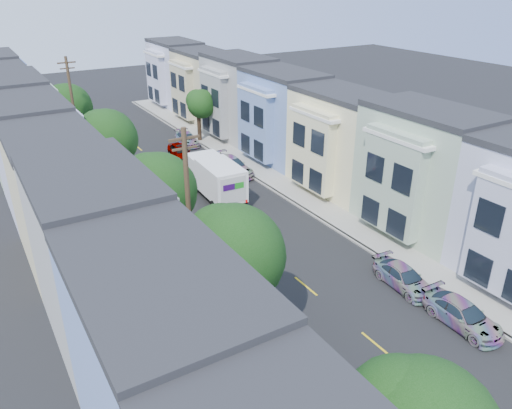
{
  "coord_description": "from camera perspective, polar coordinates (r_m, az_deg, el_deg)",
  "views": [
    {
      "loc": [
        -15.25,
        -19.66,
        16.89
      ],
      "look_at": [
        0.96,
        7.32,
        2.2
      ],
      "focal_mm": 35.0,
      "sensor_mm": 36.0,
      "label": 1
    }
  ],
  "objects": [
    {
      "name": "parked_left_b",
      "position": [
        22.78,
        6.82,
        -20.3
      ],
      "size": [
        2.33,
        5.16,
        1.52
      ],
      "primitive_type": "imported",
      "rotation": [
        0.0,
        0.0,
        0.04
      ],
      "color": "black",
      "rests_on": "ground"
    },
    {
      "name": "curb_left",
      "position": [
        39.61,
        -14.57,
        -0.97
      ],
      "size": [
        0.3,
        70.0,
        0.15
      ],
      "primitive_type": "cube",
      "color": "gray",
      "rests_on": "ground"
    },
    {
      "name": "parked_right_b",
      "position": [
        30.81,
        16.53,
        -8.04
      ],
      "size": [
        2.01,
        4.22,
        1.23
      ],
      "primitive_type": "imported",
      "rotation": [
        0.0,
        0.0,
        -0.07
      ],
      "color": "white",
      "rests_on": "ground"
    },
    {
      "name": "lead_sedan",
      "position": [
        50.3,
        -8.6,
        5.98
      ],
      "size": [
        1.95,
        4.51,
        1.43
      ],
      "primitive_type": "imported",
      "rotation": [
        0.0,
        0.0,
        -0.06
      ],
      "color": "black",
      "rests_on": "ground"
    },
    {
      "name": "parked_left_d",
      "position": [
        37.52,
        -11.87,
        -1.15
      ],
      "size": [
        1.62,
        4.22,
        1.37
      ],
      "primitive_type": "imported",
      "rotation": [
        0.0,
        0.0,
        0.0
      ],
      "color": "#340A03",
      "rests_on": "ground"
    },
    {
      "name": "parked_left_c",
      "position": [
        27.53,
        -2.71,
        -11.03
      ],
      "size": [
        2.85,
        5.29,
        1.41
      ],
      "primitive_type": "imported",
      "rotation": [
        0.0,
        0.0,
        -0.1
      ],
      "color": "gray",
      "rests_on": "ground"
    },
    {
      "name": "townhouse_row_right",
      "position": [
        46.73,
        5.89,
        3.69
      ],
      "size": [
        5.0,
        70.0,
        8.5
      ],
      "primitive_type": "cube",
      "color": "beige",
      "rests_on": "ground"
    },
    {
      "name": "tree_d",
      "position": [
        39.81,
        -16.77,
        7.08
      ],
      "size": [
        4.64,
        4.64,
        7.68
      ],
      "color": "black",
      "rests_on": "ground"
    },
    {
      "name": "townhouse_row_left",
      "position": [
        38.78,
        -21.72,
        -2.73
      ],
      "size": [
        5.0,
        70.0,
        8.5
      ],
      "primitive_type": "cube",
      "color": "beige",
      "rests_on": "ground"
    },
    {
      "name": "fedex_truck",
      "position": [
        40.44,
        -4.62,
        3.06
      ],
      "size": [
        2.61,
        6.79,
        3.26
      ],
      "rotation": [
        0.0,
        0.0,
        -0.05
      ],
      "color": "white",
      "rests_on": "ground"
    },
    {
      "name": "centerline",
      "position": [
        41.46,
        -6.61,
        0.8
      ],
      "size": [
        0.12,
        70.0,
        0.01
      ],
      "primitive_type": "cube",
      "color": "gold",
      "rests_on": "ground"
    },
    {
      "name": "sidewalk_right",
      "position": [
        44.66,
        1.96,
        2.89
      ],
      "size": [
        2.6,
        70.0,
        0.15
      ],
      "primitive_type": "cube",
      "color": "gray",
      "rests_on": "ground"
    },
    {
      "name": "parked_right_c",
      "position": [
        45.85,
        -2.81,
        4.41
      ],
      "size": [
        2.45,
        5.26,
        1.54
      ],
      "primitive_type": "imported",
      "rotation": [
        0.0,
        0.0,
        0.06
      ],
      "color": "black",
      "rests_on": "ground"
    },
    {
      "name": "road_slab",
      "position": [
        41.46,
        -6.61,
        0.82
      ],
      "size": [
        12.0,
        70.0,
        0.02
      ],
      "primitive_type": "cube",
      "color": "black",
      "rests_on": "ground"
    },
    {
      "name": "tree_c",
      "position": [
        30.3,
        -11.28,
        1.45
      ],
      "size": [
        4.7,
        4.7,
        7.39
      ],
      "color": "black",
      "rests_on": "ground"
    },
    {
      "name": "utility_pole_far",
      "position": [
        49.89,
        -20.07,
        9.92
      ],
      "size": [
        1.6,
        0.26,
        10.0
      ],
      "color": "#42301E",
      "rests_on": "ground"
    },
    {
      "name": "ground",
      "position": [
        30.07,
        5.7,
        -9.3
      ],
      "size": [
        160.0,
        160.0,
        0.0
      ],
      "primitive_type": "plane",
      "color": "black",
      "rests_on": "ground"
    },
    {
      "name": "parked_right_a",
      "position": [
        28.76,
        22.56,
        -11.58
      ],
      "size": [
        1.93,
        4.39,
        1.31
      ],
      "primitive_type": "imported",
      "rotation": [
        0.0,
        0.0,
        -0.02
      ],
      "color": "#303238",
      "rests_on": "ground"
    },
    {
      "name": "parked_right_d",
      "position": [
        54.52,
        -7.9,
        7.42
      ],
      "size": [
        2.14,
        4.32,
        1.25
      ],
      "primitive_type": "imported",
      "rotation": [
        0.0,
        0.0,
        -0.09
      ],
      "color": "#0A1A3C",
      "rests_on": "ground"
    },
    {
      "name": "tree_b",
      "position": [
        22.36,
        -2.76,
        -5.91
      ],
      "size": [
        4.7,
        4.7,
        7.78
      ],
      "color": "black",
      "rests_on": "ground"
    },
    {
      "name": "utility_pole_near",
      "position": [
        26.21,
        -7.64,
        -1.83
      ],
      "size": [
        1.6,
        0.26,
        10.0
      ],
      "color": "#42301E",
      "rests_on": "ground"
    },
    {
      "name": "curb_right",
      "position": [
        44.02,
        0.54,
        2.56
      ],
      "size": [
        0.3,
        70.0,
        0.15
      ],
      "primitive_type": "cube",
      "color": "gray",
      "rests_on": "ground"
    },
    {
      "name": "tree_far_r",
      "position": [
        54.74,
        -6.34,
        11.29
      ],
      "size": [
        3.1,
        3.1,
        5.64
      ],
      "color": "black",
      "rests_on": "ground"
    },
    {
      "name": "tree_e",
      "position": [
        52.95,
        -20.77,
        10.28
      ],
      "size": [
        4.7,
        4.7,
        7.22
      ],
      "color": "black",
      "rests_on": "ground"
    },
    {
      "name": "sidewalk_left",
      "position": [
        39.33,
        -16.36,
        -1.39
      ],
      "size": [
        2.6,
        70.0,
        0.15
      ],
      "primitive_type": "cube",
      "color": "gray",
      "rests_on": "ground"
    }
  ]
}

